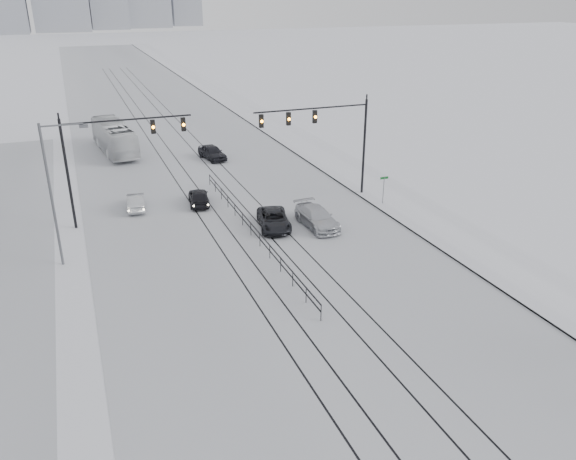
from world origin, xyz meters
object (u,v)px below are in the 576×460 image
object	(u,v)px
sedan_sb_inner	(199,197)
box_truck	(114,138)
sedan_nb_far	(212,152)
sedan_sb_outer	(136,202)
sedan_nb_front	(274,220)
sedan_nb_right	(317,218)

from	to	relation	value
sedan_sb_inner	box_truck	size ratio (longest dim) A/B	0.34
sedan_nb_far	box_truck	world-z (taller)	box_truck
sedan_sb_outer	box_truck	distance (m)	18.31
sedan_sb_inner	sedan_nb_far	xyz separation A→B (m)	(4.29, 12.58, 0.06)
sedan_sb_outer	sedan_nb_far	xyz separation A→B (m)	(9.16, 11.80, 0.10)
sedan_sb_outer	box_truck	world-z (taller)	box_truck
sedan_nb_front	sedan_nb_right	xyz separation A→B (m)	(3.01, -0.93, 0.07)
sedan_sb_inner	sedan_nb_far	bearing A→B (deg)	-100.38
sedan_sb_outer	sedan_nb_front	distance (m)	11.63
sedan_nb_front	box_truck	world-z (taller)	box_truck
sedan_nb_far	sedan_nb_front	bearing A→B (deg)	-102.09
sedan_sb_inner	sedan_nb_right	world-z (taller)	sedan_nb_right
sedan_sb_outer	sedan_nb_right	size ratio (longest dim) A/B	0.77
sedan_sb_outer	box_truck	xyz separation A→B (m)	(0.17, 18.28, 0.98)
sedan_sb_inner	sedan_sb_outer	bearing A→B (deg)	-0.66
sedan_nb_right	sedan_nb_far	world-z (taller)	sedan_nb_far
sedan_nb_front	box_truck	xyz separation A→B (m)	(-8.70, 25.80, 0.96)
sedan_sb_inner	sedan_nb_right	bearing A→B (deg)	140.86
sedan_nb_right	box_truck	distance (m)	29.20
sedan_sb_inner	sedan_nb_far	size ratio (longest dim) A/B	0.91
sedan_nb_front	sedan_nb_right	world-z (taller)	sedan_nb_right
sedan_sb_inner	sedan_nb_front	size ratio (longest dim) A/B	0.85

